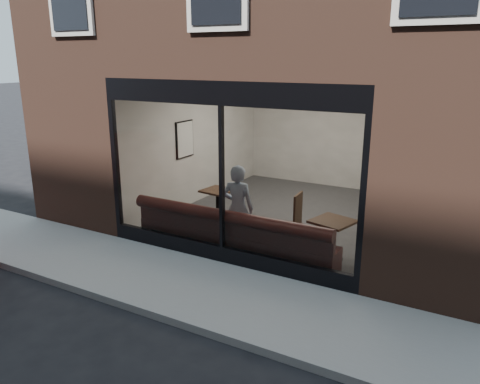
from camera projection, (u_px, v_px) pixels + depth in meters
The scene contains 20 objects.
ground at pixel (149, 313), 6.76m from camera, with size 120.00×120.00×0.00m, color black.
sidewalk_near at pixel (189, 285), 7.60m from camera, with size 40.00×2.00×0.01m, color gray.
kerb_near at pixel (147, 311), 6.70m from camera, with size 40.00×0.10×0.12m, color gray.
host_building_pier_left at pixel (219, 122), 14.78m from camera, with size 2.50×12.00×3.20m, color brown.
host_building_backfill at pixel (362, 119), 15.54m from camera, with size 5.00×6.00×3.20m, color brown.
cafe_floor at pixel (288, 215), 10.94m from camera, with size 6.00×6.00×0.00m, color #2D2D30.
cafe_ceiling at pixel (292, 75), 10.07m from camera, with size 6.00×6.00×0.00m, color white.
cafe_wall_back at pixel (333, 131), 13.01m from camera, with size 5.00×5.00×0.00m, color beige.
cafe_wall_left at pixel (198, 139), 11.68m from camera, with size 6.00×6.00×0.00m, color beige.
cafe_wall_right at pixel (405, 160), 9.34m from camera, with size 6.00×6.00×0.00m, color beige.
storefront_kick at pixel (223, 254), 8.44m from camera, with size 5.00×0.10×0.30m, color black.
storefront_header at pixel (221, 93), 7.65m from camera, with size 5.00×0.10×0.40m, color black.
storefront_mullion at pixel (222, 179), 8.05m from camera, with size 0.06×0.10×2.50m, color black.
storefront_glass at pixel (221, 179), 8.02m from camera, with size 4.80×4.80×0.00m, color white.
banquette at pixel (234, 243), 8.75m from camera, with size 4.00×0.55×0.45m, color #331213.
person at pixel (238, 208), 8.80m from camera, with size 0.61×0.40×1.66m, color #9AAECA.
cafe_table_left at pixel (217, 191), 10.29m from camera, with size 0.61×0.61×0.04m, color black.
cafe_table_right at pixel (333, 221), 8.36m from camera, with size 0.68×0.68×0.04m, color black.
cafe_chair_right at pixel (288, 226), 9.58m from camera, with size 0.47×0.47×0.05m, color black.
wall_poster at pixel (185, 139), 11.13m from camera, with size 0.02×0.61×0.82m, color white.
Camera 1 is at (4.09, -4.60, 3.56)m, focal length 35.00 mm.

